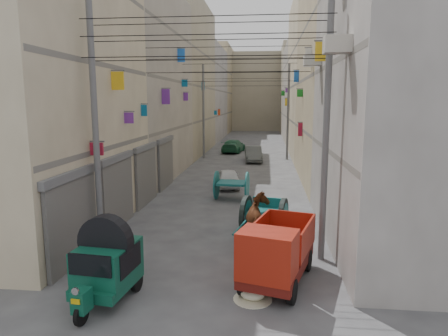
# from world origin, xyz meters

# --- Properties ---
(building_row_left) EXTENTS (8.00, 62.00, 14.00)m
(building_row_left) POSITION_xyz_m (-8.00, 34.13, 6.46)
(building_row_left) COLOR beige
(building_row_left) RESTS_ON ground
(building_row_right) EXTENTS (8.00, 62.00, 14.00)m
(building_row_right) POSITION_xyz_m (8.00, 34.13, 6.46)
(building_row_right) COLOR #A59F9B
(building_row_right) RESTS_ON ground
(end_cap_building) EXTENTS (22.00, 10.00, 13.00)m
(end_cap_building) POSITION_xyz_m (0.00, 66.00, 6.50)
(end_cap_building) COLOR #9E927C
(end_cap_building) RESTS_ON ground
(shutters_left) EXTENTS (0.18, 14.40, 2.88)m
(shutters_left) POSITION_xyz_m (-3.92, 10.38, 1.49)
(shutters_left) COLOR #454549
(shutters_left) RESTS_ON ground
(signboards) EXTENTS (8.22, 40.52, 5.67)m
(signboards) POSITION_xyz_m (-0.01, 21.66, 3.43)
(signboards) COLOR #6C2895
(signboards) RESTS_ON ground
(ac_units) EXTENTS (0.70, 6.55, 3.35)m
(ac_units) POSITION_xyz_m (3.65, 7.67, 7.43)
(ac_units) COLOR #B2ACA0
(ac_units) RESTS_ON ground
(utility_poles) EXTENTS (7.40, 22.20, 8.00)m
(utility_poles) POSITION_xyz_m (0.00, 17.00, 4.00)
(utility_poles) COLOR #5B5B5D
(utility_poles) RESTS_ON ground
(overhead_cables) EXTENTS (7.40, 22.52, 1.12)m
(overhead_cables) POSITION_xyz_m (0.00, 14.40, 6.77)
(overhead_cables) COLOR black
(overhead_cables) RESTS_ON ground
(auto_rickshaw) EXTENTS (1.52, 2.41, 1.66)m
(auto_rickshaw) POSITION_xyz_m (-2.06, 2.77, 0.98)
(auto_rickshaw) COLOR black
(auto_rickshaw) RESTS_ON ground
(tonga_cart) EXTENTS (1.89, 3.47, 1.49)m
(tonga_cart) POSITION_xyz_m (1.80, 7.93, 0.77)
(tonga_cart) COLOR black
(tonga_cart) RESTS_ON ground
(mini_truck) EXTENTS (2.24, 3.45, 1.79)m
(mini_truck) POSITION_xyz_m (2.10, 3.85, 0.86)
(mini_truck) COLOR black
(mini_truck) RESTS_ON ground
(second_cart) EXTENTS (1.74, 1.57, 1.45)m
(second_cart) POSITION_xyz_m (0.13, 13.38, 0.77)
(second_cart) COLOR #145959
(second_cart) RESTS_ON ground
(feed_sack) EXTENTS (0.61, 0.49, 0.31)m
(feed_sack) POSITION_xyz_m (1.55, 3.14, 0.15)
(feed_sack) COLOR beige
(feed_sack) RESTS_ON ground
(horse) EXTENTS (1.18, 2.14, 1.73)m
(horse) POSITION_xyz_m (1.64, 7.00, 0.86)
(horse) COLOR brown
(horse) RESTS_ON ground
(distant_car_white) EXTENTS (1.78, 3.34, 1.08)m
(distant_car_white) POSITION_xyz_m (-0.35, 16.37, 0.54)
(distant_car_white) COLOR white
(distant_car_white) RESTS_ON ground
(distant_car_grey) EXTENTS (1.64, 3.88, 1.24)m
(distant_car_grey) POSITION_xyz_m (0.77, 26.55, 0.62)
(distant_car_grey) COLOR #515654
(distant_car_grey) RESTS_ON ground
(distant_car_green) EXTENTS (2.24, 4.46, 1.24)m
(distant_car_green) POSITION_xyz_m (-1.37, 32.42, 0.62)
(distant_car_green) COLOR #21623F
(distant_car_green) RESTS_ON ground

